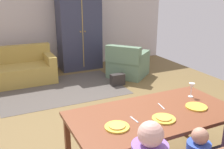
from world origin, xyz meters
name	(u,v)px	position (x,y,z in m)	size (l,w,h in m)	color
ground_plane	(101,112)	(0.00, 0.47, -0.01)	(6.61, 6.14, 0.02)	brown
back_wall	(54,18)	(0.00, 3.59, 1.35)	(6.61, 0.10, 2.70)	beige
dining_table	(154,118)	(-0.08, -1.26, 0.69)	(1.91, 0.97, 0.76)	brown
plate_near_man	(117,127)	(-0.61, -1.38, 0.77)	(0.25, 0.25, 0.02)	yellow
pizza_near_man	(117,126)	(-0.61, -1.38, 0.78)	(0.17, 0.17, 0.01)	gold
plate_near_child	(164,119)	(-0.08, -1.44, 0.77)	(0.25, 0.25, 0.02)	yellow
pizza_near_child	(164,118)	(-0.08, -1.44, 0.78)	(0.17, 0.17, 0.01)	gold
plate_near_woman	(196,107)	(0.44, -1.36, 0.77)	(0.25, 0.25, 0.02)	yellow
wine_glass	(192,87)	(0.60, -1.08, 0.89)	(0.07, 0.07, 0.19)	silver
fork	(134,120)	(-0.37, -1.31, 0.76)	(0.02, 0.15, 0.01)	silver
knife	(161,106)	(0.09, -1.16, 0.76)	(0.01, 0.17, 0.01)	silver
area_rug	(62,89)	(-0.35, 1.84, 0.00)	(2.60, 1.80, 0.01)	#514A44
couch	(12,71)	(-1.27, 2.70, 0.30)	(1.91, 0.86, 0.82)	#AD8F41
armchair	(127,64)	(1.38, 2.01, 0.32)	(1.20, 1.20, 0.82)	slate
armoire	(79,30)	(0.55, 3.20, 1.05)	(1.10, 0.59, 2.10)	#33354A
handbag	(118,80)	(0.87, 1.54, 0.13)	(0.32, 0.16, 0.26)	#2B2726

